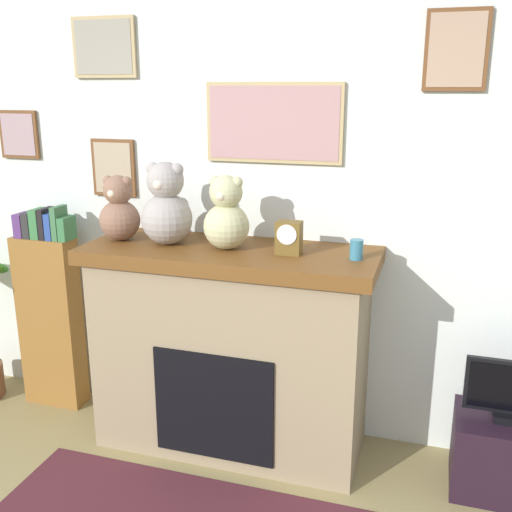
# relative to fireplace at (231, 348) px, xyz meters

# --- Properties ---
(back_wall) EXTENTS (5.20, 0.15, 2.60)m
(back_wall) POSITION_rel_fireplace_xyz_m (0.11, 0.36, 0.70)
(back_wall) COLOR silver
(back_wall) RESTS_ON ground_plane
(fireplace) EXTENTS (1.64, 0.65, 1.21)m
(fireplace) POSITION_rel_fireplace_xyz_m (0.00, 0.00, 0.00)
(fireplace) COLOR #8E7B5D
(fireplace) RESTS_ON ground_plane
(bookshelf) EXTENTS (0.42, 0.16, 1.36)m
(bookshelf) POSITION_rel_fireplace_xyz_m (-1.29, 0.10, 0.03)
(bookshelf) COLOR brown
(bookshelf) RESTS_ON ground_plane
(tv_stand) EXTENTS (0.57, 0.40, 0.42)m
(tv_stand) POSITION_rel_fireplace_xyz_m (1.54, -0.00, -0.40)
(tv_stand) COLOR black
(tv_stand) RESTS_ON ground_plane
(candle_jar) EXTENTS (0.07, 0.07, 0.10)m
(candle_jar) POSITION_rel_fireplace_xyz_m (0.70, -0.02, 0.65)
(candle_jar) COLOR teal
(candle_jar) RESTS_ON fireplace
(mantel_clock) EXTENTS (0.13, 0.10, 0.18)m
(mantel_clock) POSITION_rel_fireplace_xyz_m (0.34, -0.02, 0.69)
(mantel_clock) COLOR brown
(mantel_clock) RESTS_ON fireplace
(teddy_bear_brown) EXTENTS (0.23, 0.23, 0.38)m
(teddy_bear_brown) POSITION_rel_fireplace_xyz_m (-0.66, -0.02, 0.77)
(teddy_bear_brown) COLOR #825D49
(teddy_bear_brown) RESTS_ON fireplace
(teddy_bear_grey) EXTENTS (0.29, 0.29, 0.46)m
(teddy_bear_grey) POSITION_rel_fireplace_xyz_m (-0.37, -0.02, 0.81)
(teddy_bear_grey) COLOR #9C948F
(teddy_bear_grey) RESTS_ON fireplace
(teddy_bear_cream) EXTENTS (0.25, 0.25, 0.40)m
(teddy_bear_cream) POSITION_rel_fireplace_xyz_m (-0.01, -0.02, 0.78)
(teddy_bear_cream) COLOR #BCBD8A
(teddy_bear_cream) RESTS_ON fireplace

